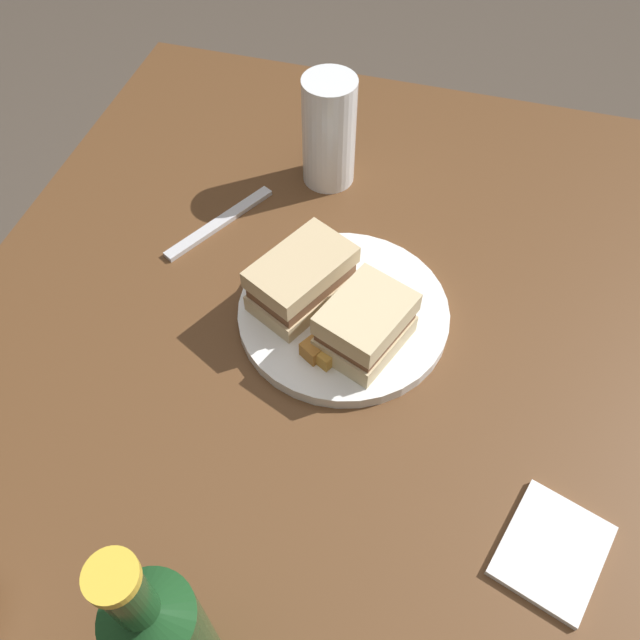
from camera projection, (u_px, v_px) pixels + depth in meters
name	position (u px, v px, depth m)	size (l,w,h in m)	color
ground_plane	(306.00, 548.00, 1.34)	(6.00, 6.00, 0.00)	#4C4238
dining_table	(302.00, 476.00, 1.06)	(1.14, 0.86, 0.70)	brown
plate	(343.00, 313.00, 0.80)	(0.25, 0.25, 0.02)	white
sandwich_half_left	(302.00, 279.00, 0.78)	(0.14, 0.12, 0.07)	#CCB284
sandwich_half_right	(366.00, 325.00, 0.74)	(0.12, 0.11, 0.07)	beige
potato_wedge_front	(332.00, 354.00, 0.75)	(0.04, 0.02, 0.02)	gold
potato_wedge_middle	(274.00, 315.00, 0.78)	(0.04, 0.02, 0.02)	#AD702D
potato_wedge_back	(318.00, 347.00, 0.75)	(0.04, 0.02, 0.02)	#AD702D
pint_glass	(329.00, 139.00, 0.91)	(0.07, 0.07, 0.16)	white
cider_bottle	(165.00, 639.00, 0.50)	(0.07, 0.07, 0.27)	#19421E
napkin	(552.00, 550.00, 0.64)	(0.11, 0.09, 0.01)	white
fork	(220.00, 223.00, 0.90)	(0.18, 0.02, 0.01)	silver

